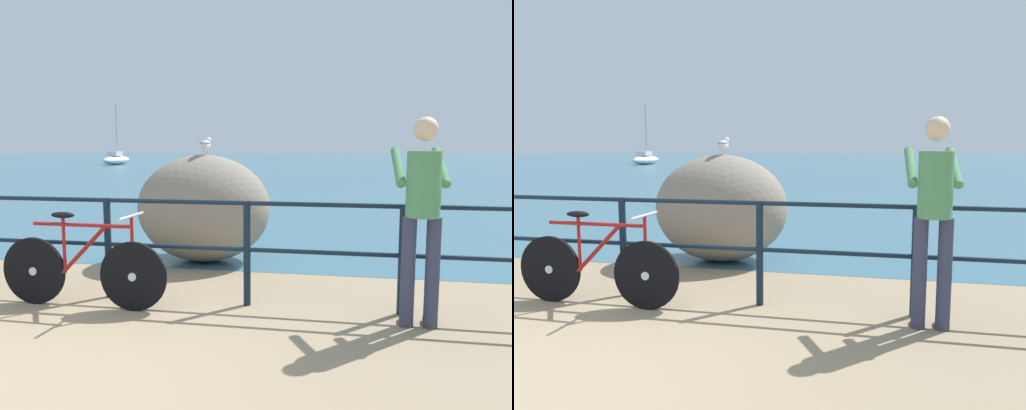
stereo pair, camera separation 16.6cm
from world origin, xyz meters
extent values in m
cube|color=#937F60|center=(0.00, 20.00, -0.05)|extent=(120.00, 120.00, 0.10)
cube|color=#38667A|center=(0.00, 48.22, 0.00)|extent=(120.00, 90.00, 0.01)
cylinder|color=black|center=(0.00, 1.97, 0.51)|extent=(0.07, 0.07, 1.02)
cylinder|color=black|center=(1.44, 1.97, 0.51)|extent=(0.07, 0.07, 1.02)
cylinder|color=black|center=(2.88, 1.97, 0.51)|extent=(0.07, 0.07, 1.02)
cylinder|color=black|center=(0.00, 1.97, 1.00)|extent=(8.65, 0.04, 0.04)
cylinder|color=black|center=(0.00, 1.97, 0.55)|extent=(8.65, 0.04, 0.04)
cylinder|color=black|center=(-0.61, 1.63, 0.33)|extent=(0.66, 0.05, 0.66)
cylinder|color=#B7BCC6|center=(-0.61, 1.63, 0.33)|extent=(0.08, 0.06, 0.08)
cylinder|color=black|center=(0.43, 1.61, 0.33)|extent=(0.66, 0.05, 0.66)
cylinder|color=#B7BCC6|center=(0.43, 1.61, 0.33)|extent=(0.08, 0.06, 0.08)
cylinder|color=maroon|center=(-0.09, 1.62, 0.80)|extent=(0.99, 0.06, 0.04)
cylinder|color=maroon|center=(-0.07, 1.62, 0.57)|extent=(0.50, 0.05, 0.50)
cylinder|color=maroon|center=(-0.27, 1.62, 0.59)|extent=(0.03, 0.03, 0.53)
ellipsoid|color=black|center=(-0.27, 1.62, 0.89)|extent=(0.24, 0.10, 0.06)
cylinder|color=maroon|center=(0.43, 1.61, 0.62)|extent=(0.03, 0.03, 0.57)
cylinder|color=#B7BCC6|center=(0.43, 1.61, 0.90)|extent=(0.04, 0.48, 0.03)
cylinder|color=#333851|center=(2.90, 1.67, 0.47)|extent=(0.12, 0.12, 0.95)
ellipsoid|color=#513319|center=(2.90, 1.73, 0.04)|extent=(0.11, 0.26, 0.08)
cylinder|color=#333851|center=(3.10, 1.67, 0.47)|extent=(0.12, 0.12, 0.95)
ellipsoid|color=#513319|center=(3.10, 1.73, 0.04)|extent=(0.11, 0.26, 0.08)
cylinder|color=#4C8C59|center=(3.00, 1.67, 1.23)|extent=(0.28, 0.28, 0.55)
sphere|color=beige|center=(3.00, 1.67, 1.68)|extent=(0.20, 0.20, 0.20)
cylinder|color=#4C8C59|center=(2.81, 1.90, 1.36)|extent=(0.10, 0.52, 0.34)
cylinder|color=#4C8C59|center=(3.17, 1.91, 1.36)|extent=(0.10, 0.52, 0.34)
ellipsoid|color=gray|center=(0.50, 3.70, 0.71)|extent=(1.79, 1.41, 1.42)
cylinder|color=gold|center=(0.52, 3.66, 1.45)|extent=(0.01, 0.01, 0.06)
cylinder|color=gold|center=(0.57, 3.66, 1.45)|extent=(0.01, 0.01, 0.06)
ellipsoid|color=white|center=(0.55, 3.66, 1.55)|extent=(0.12, 0.26, 0.13)
ellipsoid|color=#9E9EA3|center=(0.55, 3.64, 1.58)|extent=(0.13, 0.24, 0.06)
sphere|color=white|center=(0.55, 3.78, 1.62)|extent=(0.08, 0.08, 0.08)
cone|color=gold|center=(0.55, 3.83, 1.61)|extent=(0.03, 0.05, 0.02)
ellipsoid|color=white|center=(-16.26, 35.16, 0.36)|extent=(1.53, 4.46, 0.70)
cube|color=silver|center=(-16.25, 34.86, 0.89)|extent=(0.87, 1.34, 0.36)
cylinder|color=#B2B2B7|center=(-16.28, 35.36, 2.81)|extent=(0.10, 0.10, 4.20)
camera|label=1|loc=(2.38, -2.61, 1.55)|focal=34.73mm
camera|label=2|loc=(2.55, -2.57, 1.55)|focal=34.73mm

